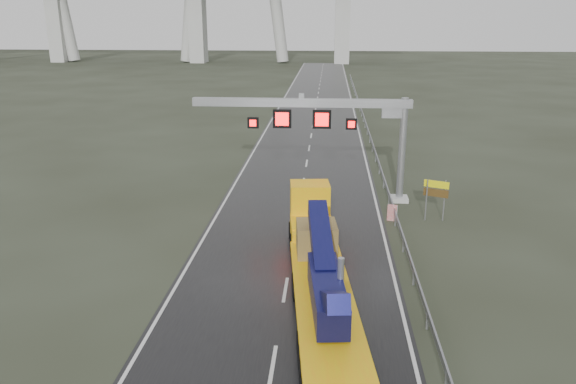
# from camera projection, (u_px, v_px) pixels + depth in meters

# --- Properties ---
(ground) EXTENTS (400.00, 400.00, 0.00)m
(ground) POSITION_uv_depth(u_px,v_px,m) (278.00, 336.00, 22.66)
(ground) COLOR #2A2D1F
(ground) RESTS_ON ground
(road) EXTENTS (11.00, 200.00, 0.02)m
(road) POSITION_uv_depth(u_px,v_px,m) (311.00, 136.00, 60.73)
(road) COLOR black
(road) RESTS_ON ground
(guardrail) EXTENTS (0.20, 140.00, 1.40)m
(guardrail) POSITION_uv_depth(u_px,v_px,m) (375.00, 152.00, 50.58)
(guardrail) COLOR gray
(guardrail) RESTS_ON ground
(sign_gantry) EXTENTS (14.90, 1.20, 7.42)m
(sign_gantry) POSITION_uv_depth(u_px,v_px,m) (332.00, 121.00, 37.96)
(sign_gantry) COLOR silver
(sign_gantry) RESTS_ON ground
(heavy_haul_truck) EXTENTS (4.12, 16.95, 3.95)m
(heavy_haul_truck) POSITION_uv_depth(u_px,v_px,m) (318.00, 254.00, 26.75)
(heavy_haul_truck) COLOR #FFA60E
(heavy_haul_truck) RESTS_ON ground
(exit_sign_pair) EXTENTS (1.45, 0.67, 2.66)m
(exit_sign_pair) POSITION_uv_depth(u_px,v_px,m) (436.00, 192.00, 34.99)
(exit_sign_pair) COLOR gray
(exit_sign_pair) RESTS_ON ground
(striped_barrier) EXTENTS (0.65, 0.46, 0.99)m
(striped_barrier) POSITION_uv_depth(u_px,v_px,m) (392.00, 213.00, 35.42)
(striped_barrier) COLOR red
(striped_barrier) RESTS_ON ground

